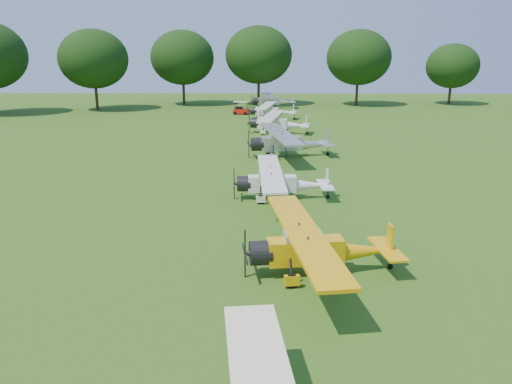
% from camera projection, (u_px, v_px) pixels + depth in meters
% --- Properties ---
extents(ground, '(160.00, 160.00, 0.00)m').
position_uv_depth(ground, '(277.00, 204.00, 29.90)').
color(ground, '#215515').
rests_on(ground, ground).
extents(tree_belt, '(137.36, 130.27, 14.52)m').
position_uv_depth(tree_belt, '(343.00, 67.00, 27.78)').
color(tree_belt, '#322413').
rests_on(tree_belt, ground).
extents(aircraft_2, '(6.55, 10.38, 2.04)m').
position_uv_depth(aircraft_2, '(317.00, 246.00, 20.38)').
color(aircraft_2, '#E4A709').
rests_on(aircraft_2, ground).
extents(aircraft_3, '(6.16, 9.80, 1.93)m').
position_uv_depth(aircraft_3, '(280.00, 181.00, 30.79)').
color(aircraft_3, white).
rests_on(aircraft_3, ground).
extents(aircraft_4, '(7.45, 11.80, 2.32)m').
position_uv_depth(aircraft_4, '(287.00, 141.00, 42.99)').
color(aircraft_4, silver).
rests_on(aircraft_4, ground).
extents(aircraft_5, '(6.90, 10.92, 2.14)m').
position_uv_depth(aircraft_5, '(277.00, 122.00, 55.13)').
color(aircraft_5, white).
rests_on(aircraft_5, ground).
extents(aircraft_6, '(6.50, 10.30, 2.02)m').
position_uv_depth(aircraft_6, '(271.00, 110.00, 66.88)').
color(aircraft_6, white).
rests_on(aircraft_6, ground).
extents(aircraft_7, '(7.11, 11.31, 2.23)m').
position_uv_depth(aircraft_7, '(272.00, 100.00, 79.14)').
color(aircraft_7, silver).
rests_on(aircraft_7, ground).
extents(golf_cart, '(2.35, 1.70, 1.83)m').
position_uv_depth(golf_cart, '(241.00, 110.00, 71.70)').
color(golf_cart, red).
rests_on(golf_cart, ground).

